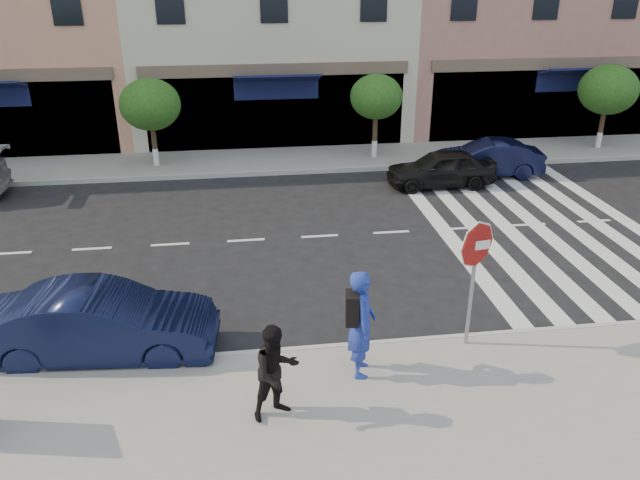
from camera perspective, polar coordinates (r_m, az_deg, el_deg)
The scene contains 12 objects.
ground at distance 13.47m, azimuth 2.30°, elevation -6.48°, with size 120.00×120.00×0.00m, color black.
sidewalk_near at distance 10.43m, azimuth 6.01°, elevation -16.53°, with size 60.00×4.50×0.15m, color gray.
sidewalk_far at distance 23.50m, azimuth -2.36°, elevation 7.35°, with size 60.00×3.00×0.15m, color gray.
street_tree_wb at distance 22.84m, azimuth -15.27°, elevation 11.83°, with size 2.10×2.10×3.06m.
street_tree_c at distance 23.22m, azimuth 5.16°, elevation 12.87°, with size 1.90×1.90×3.04m.
street_tree_ea at distance 26.68m, azimuth 24.85°, elevation 12.35°, with size 2.20×2.20×3.19m.
stop_sign at distance 11.55m, azimuth 14.04°, elevation -1.52°, with size 0.89×0.16×2.54m.
photographer at distance 10.86m, azimuth 3.83°, elevation -7.62°, with size 0.73×0.48×2.00m, color #203396.
walker at distance 10.00m, azimuth -4.04°, elevation -11.96°, with size 0.80×0.62×1.64m, color black.
car_near_mid at distance 12.38m, azimuth -19.35°, elevation -7.22°, with size 1.47×4.23×1.39m, color black.
car_far_mid at distance 21.07m, azimuth 10.98°, elevation 6.45°, with size 1.44×3.57×1.22m, color black.
car_far_right at distance 22.56m, azimuth 15.07°, elevation 7.24°, with size 1.30×3.72×1.22m, color black.
Camera 1 is at (-2.11, -11.40, 6.85)m, focal length 35.00 mm.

